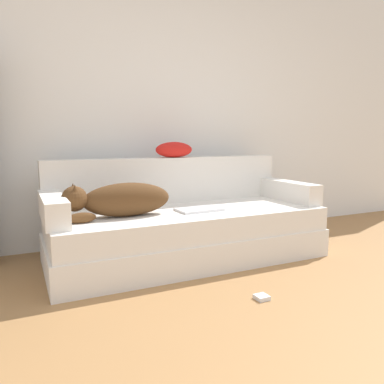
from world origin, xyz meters
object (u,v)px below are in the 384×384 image
at_px(power_adapter, 261,297).
at_px(laptop, 199,209).
at_px(dog, 119,200).
at_px(throw_pillow, 174,150).
at_px(couch, 187,234).

bearing_deg(power_adapter, laptop, 91.18).
bearing_deg(dog, throw_pillow, 35.86).
distance_m(couch, laptop, 0.25).
bearing_deg(couch, dog, -173.21).
height_order(couch, power_adapter, couch).
bearing_deg(laptop, couch, 119.13).
xyz_separation_m(couch, power_adapter, (0.08, -0.91, -0.19)).
xyz_separation_m(dog, power_adapter, (0.64, -0.85, -0.52)).
distance_m(throw_pillow, power_adapter, 1.55).
xyz_separation_m(throw_pillow, power_adapter, (0.03, -1.29, -0.86)).
xyz_separation_m(couch, dog, (-0.56, -0.07, 0.33)).
height_order(couch, laptop, laptop).
distance_m(couch, dog, 0.66).
height_order(throw_pillow, power_adapter, throw_pillow).
xyz_separation_m(couch, throw_pillow, (0.05, 0.37, 0.67)).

